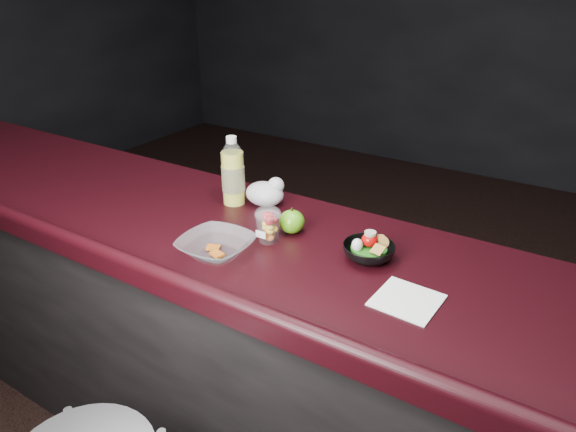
% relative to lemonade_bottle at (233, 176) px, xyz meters
% --- Properties ---
extents(counter, '(4.06, 0.71, 1.02)m').
position_rel_lemonade_bottle_xyz_m(counter, '(0.23, -0.17, -0.61)').
color(counter, black).
rests_on(counter, ground).
extents(lemonade_bottle, '(0.08, 0.08, 0.25)m').
position_rel_lemonade_bottle_xyz_m(lemonade_bottle, '(0.00, 0.00, 0.00)').
color(lemonade_bottle, '#D4DB38').
rests_on(lemonade_bottle, counter).
extents(fruit_cup, '(0.08, 0.08, 0.12)m').
position_rel_lemonade_bottle_xyz_m(fruit_cup, '(0.27, -0.18, -0.05)').
color(fruit_cup, white).
rests_on(fruit_cup, counter).
extents(green_apple, '(0.08, 0.08, 0.09)m').
position_rel_lemonade_bottle_xyz_m(green_apple, '(0.30, -0.09, -0.07)').
color(green_apple, '#288B10').
rests_on(green_apple, counter).
extents(plastic_bag, '(0.14, 0.12, 0.11)m').
position_rel_lemonade_bottle_xyz_m(plastic_bag, '(0.11, 0.05, -0.06)').
color(plastic_bag, silver).
rests_on(plastic_bag, counter).
extents(snack_bowl, '(0.17, 0.17, 0.08)m').
position_rel_lemonade_bottle_xyz_m(snack_bowl, '(0.58, -0.11, -0.08)').
color(snack_bowl, black).
rests_on(snack_bowl, counter).
extents(takeout_bowl, '(0.22, 0.22, 0.05)m').
position_rel_lemonade_bottle_xyz_m(takeout_bowl, '(0.18, -0.33, -0.08)').
color(takeout_bowl, silver).
rests_on(takeout_bowl, counter).
extents(paper_napkin, '(0.17, 0.17, 0.00)m').
position_rel_lemonade_bottle_xyz_m(paper_napkin, '(0.76, -0.25, -0.10)').
color(paper_napkin, white).
rests_on(paper_napkin, counter).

